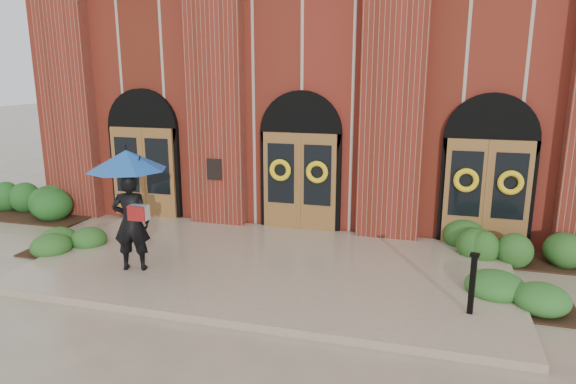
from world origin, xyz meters
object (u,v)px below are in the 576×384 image
(man_with_umbrella, at_px, (129,187))
(metal_post, at_px, (472,282))
(hedge_wall_left, at_px, (30,202))
(hedge_wall_right, at_px, (517,245))

(man_with_umbrella, distance_m, metal_post, 6.72)
(man_with_umbrella, xyz_separation_m, hedge_wall_left, (-5.40, 3.13, -1.48))
(man_with_umbrella, height_order, metal_post, man_with_umbrella)
(hedge_wall_left, relative_size, hedge_wall_right, 1.20)
(metal_post, height_order, hedge_wall_right, metal_post)
(metal_post, distance_m, hedge_wall_right, 3.55)
(hedge_wall_left, distance_m, hedge_wall_right, 13.20)
(metal_post, bearing_deg, hedge_wall_left, 164.52)
(man_with_umbrella, distance_m, hedge_wall_right, 8.55)
(man_with_umbrella, height_order, hedge_wall_left, man_with_umbrella)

